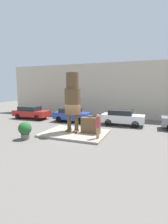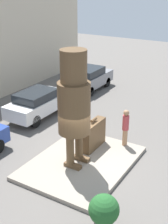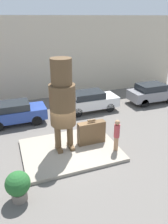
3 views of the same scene
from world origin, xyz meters
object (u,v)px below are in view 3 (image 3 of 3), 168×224
statue_figure (62,99)px  giant_suitcase (91,133)px  parked_car_blue (15,112)px  parked_car_grey (152,93)px  tourist (117,134)px  planter_pot (18,185)px  parked_car_white (90,100)px

statue_figure → giant_suitcase: (1.60, -0.01, -2.21)m
statue_figure → parked_car_blue: 5.40m
statue_figure → parked_car_blue: (-2.20, 4.41, -2.20)m
parked_car_blue → parked_car_grey: 11.27m
parked_car_blue → parked_car_grey: (11.27, 0.14, 0.04)m
tourist → planter_pot: 5.49m
parked_car_grey → planter_pot: (-11.74, -7.34, -0.13)m
parked_car_grey → statue_figure: bearing=-153.4°
statue_figure → planter_pot: statue_figure is taller
parked_car_blue → planter_pot: (-0.47, -7.21, -0.09)m
giant_suitcase → planter_pot: giant_suitcase is taller
tourist → planter_pot: tourist is taller
statue_figure → tourist: (2.56, -1.18, -1.88)m
parked_car_blue → parked_car_white: parked_car_white is taller
parked_car_white → giant_suitcase: bearing=-111.0°
statue_figure → parked_car_white: (3.41, 4.70, -2.19)m
parked_car_white → planter_pot: size_ratio=3.19×
parked_car_white → parked_car_blue: bearing=-177.0°
parked_car_blue → parked_car_white: (5.61, 0.29, 0.02)m
planter_pot → statue_figure: bearing=46.3°
parked_car_white → parked_car_grey: parked_car_grey is taller
giant_suitcase → parked_car_blue: bearing=130.7°
giant_suitcase → tourist: size_ratio=0.88×
tourist → planter_pot: bearing=-162.8°
parked_car_grey → planter_pot: size_ratio=3.08×
tourist → parked_car_grey: tourist is taller
parked_car_blue → planter_pot: 7.22m
parked_car_white → planter_pot: 9.65m
giant_suitcase → parked_car_grey: size_ratio=0.38×
tourist → parked_car_blue: tourist is taller
giant_suitcase → parked_car_white: (1.81, 4.71, 0.03)m
parked_car_white → parked_car_grey: size_ratio=1.04×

